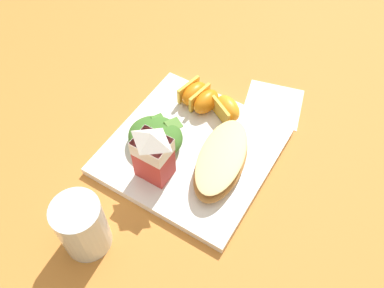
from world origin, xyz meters
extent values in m
plane|color=#C67A33|center=(0.00, 0.00, 0.00)|extent=(3.00, 3.00, 0.00)
cube|color=white|center=(0.00, 0.00, 0.01)|extent=(0.28, 0.28, 0.02)
ellipsoid|color=#B77F42|center=(-0.06, 0.01, 0.03)|extent=(0.11, 0.18, 0.03)
ellipsoid|color=brown|center=(-0.06, 0.01, 0.04)|extent=(0.10, 0.17, 0.01)
ellipsoid|color=#EAD184|center=(-0.06, 0.01, 0.05)|extent=(0.10, 0.17, 0.01)
ellipsoid|color=#3D7028|center=(0.06, 0.03, 0.04)|extent=(0.10, 0.09, 0.04)
cube|color=#4C8433|center=(0.07, 0.00, 0.05)|extent=(0.04, 0.03, 0.02)
cube|color=#4C8433|center=(0.07, 0.02, 0.05)|extent=(0.03, 0.02, 0.01)
cube|color=#336023|center=(0.04, 0.06, 0.04)|extent=(0.04, 0.04, 0.02)
cube|color=#3D7028|center=(0.03, 0.06, 0.05)|extent=(0.04, 0.04, 0.01)
cube|color=#5B8E3D|center=(0.05, 0.05, 0.05)|extent=(0.04, 0.03, 0.01)
cube|color=#5B8E3D|center=(0.04, -0.01, 0.05)|extent=(0.03, 0.04, 0.02)
cube|color=#336023|center=(0.03, 0.05, 0.04)|extent=(0.04, 0.04, 0.01)
cube|color=#B7332D|center=(0.03, 0.08, 0.06)|extent=(0.06, 0.04, 0.09)
cube|color=white|center=(0.03, 0.08, 0.09)|extent=(0.06, 0.05, 0.03)
pyramid|color=white|center=(0.03, 0.08, 0.12)|extent=(0.06, 0.04, 0.02)
ellipsoid|color=orange|center=(-0.02, -0.10, 0.04)|extent=(0.07, 0.06, 0.04)
cube|color=gold|center=(-0.01, -0.09, 0.04)|extent=(0.05, 0.03, 0.03)
ellipsoid|color=orange|center=(0.03, -0.09, 0.04)|extent=(0.05, 0.07, 0.04)
cube|color=gold|center=(0.04, -0.10, 0.04)|extent=(0.02, 0.06, 0.03)
ellipsoid|color=orange|center=(0.05, -0.10, 0.04)|extent=(0.05, 0.07, 0.04)
cube|color=gold|center=(0.07, -0.10, 0.04)|extent=(0.02, 0.06, 0.03)
cube|color=white|center=(-0.08, -0.18, 0.00)|extent=(0.13, 0.13, 0.00)
cylinder|color=silver|center=(0.05, 0.23, 0.05)|extent=(0.07, 0.07, 0.11)
camera|label=1|loc=(-0.22, 0.37, 0.61)|focal=38.18mm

